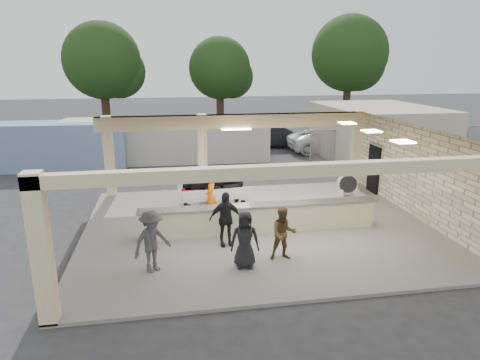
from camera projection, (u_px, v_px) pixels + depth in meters
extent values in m
plane|color=#2C2C2F|center=(257.00, 229.00, 15.20)|extent=(120.00, 120.00, 0.00)
cube|color=slate|center=(257.00, 227.00, 15.18)|extent=(12.00, 10.00, 0.10)
cube|color=beige|center=(258.00, 131.00, 14.27)|extent=(12.00, 10.00, 0.02)
cube|color=beige|center=(417.00, 174.00, 15.72)|extent=(0.02, 10.00, 3.50)
cube|color=black|center=(374.00, 169.00, 18.91)|extent=(0.10, 0.95, 2.10)
cube|color=beige|center=(236.00, 121.00, 18.86)|extent=(12.00, 0.50, 0.60)
cube|color=beige|center=(303.00, 170.00, 9.70)|extent=(12.00, 0.30, 0.30)
cube|color=beige|center=(109.00, 157.00, 18.33)|extent=(0.40, 0.40, 3.50)
cube|color=beige|center=(202.00, 153.00, 18.98)|extent=(0.40, 0.40, 3.50)
cube|color=beige|center=(356.00, 148.00, 20.23)|extent=(0.40, 0.40, 3.50)
cube|color=beige|center=(41.00, 250.00, 9.21)|extent=(0.40, 0.40, 3.50)
cube|color=white|center=(236.00, 129.00, 18.70)|extent=(1.30, 0.12, 0.06)
cube|color=#FFEABF|center=(347.00, 123.00, 16.32)|extent=(0.55, 0.55, 0.04)
cube|color=#FFEABF|center=(371.00, 131.00, 14.42)|extent=(0.55, 0.55, 0.04)
cube|color=#FFEABF|center=(403.00, 142.00, 12.52)|extent=(0.55, 0.55, 0.04)
cube|color=beige|center=(260.00, 219.00, 14.58)|extent=(8.00, 0.50, 0.90)
cube|color=#B7B7BC|center=(261.00, 205.00, 14.44)|extent=(8.20, 0.58, 0.06)
cube|color=white|center=(214.00, 193.00, 16.88)|extent=(2.78, 1.79, 0.13)
cylinder|color=black|center=(189.00, 210.00, 16.19)|extent=(0.16, 0.43, 0.43)
cylinder|color=black|center=(185.00, 201.00, 17.29)|extent=(0.16, 0.43, 0.43)
cylinder|color=black|center=(243.00, 205.00, 16.69)|extent=(0.16, 0.43, 0.43)
cylinder|color=black|center=(236.00, 197.00, 17.79)|extent=(0.16, 0.43, 0.43)
cube|color=white|center=(210.00, 182.00, 17.56)|extent=(2.66, 0.25, 0.32)
cube|color=white|center=(217.00, 193.00, 16.07)|extent=(2.66, 0.25, 0.32)
cube|color=black|center=(193.00, 192.00, 16.32)|extent=(0.65, 0.45, 0.28)
cube|color=black|center=(212.00, 190.00, 16.50)|extent=(0.65, 0.45, 0.28)
cube|color=black|center=(231.00, 189.00, 16.67)|extent=(0.65, 0.45, 0.28)
cube|color=black|center=(191.00, 187.00, 16.92)|extent=(0.65, 0.45, 0.28)
cube|color=black|center=(209.00, 186.00, 17.09)|extent=(0.65, 0.45, 0.28)
cube|color=black|center=(228.00, 185.00, 17.27)|extent=(0.65, 0.45, 0.28)
cube|color=black|center=(198.00, 183.00, 16.40)|extent=(0.65, 0.45, 0.28)
cube|color=black|center=(216.00, 181.00, 16.77)|extent=(0.65, 0.45, 0.28)
cube|color=black|center=(228.00, 178.00, 17.09)|extent=(0.65, 0.45, 0.28)
cube|color=black|center=(201.00, 179.00, 16.94)|extent=(0.65, 0.45, 0.28)
cube|color=black|center=(208.00, 174.00, 16.62)|extent=(0.65, 0.45, 0.28)
cube|color=black|center=(223.00, 172.00, 16.87)|extent=(0.65, 0.45, 0.28)
cube|color=#590F0C|center=(191.00, 193.00, 16.20)|extent=(0.65, 0.45, 0.28)
cube|color=black|center=(235.00, 184.00, 17.35)|extent=(0.65, 0.45, 0.28)
cube|color=black|center=(211.00, 178.00, 17.14)|extent=(0.65, 0.45, 0.28)
cube|color=black|center=(200.00, 175.00, 16.44)|extent=(0.65, 0.45, 0.28)
cylinder|color=white|center=(347.00, 183.00, 18.59)|extent=(0.90, 0.44, 0.87)
cylinder|color=black|center=(347.00, 183.00, 18.59)|extent=(0.82, 0.46, 0.77)
cube|color=white|center=(341.00, 192.00, 18.64)|extent=(0.06, 0.48, 0.29)
cube|color=white|center=(353.00, 191.00, 18.74)|extent=(0.06, 0.48, 0.29)
imported|color=orange|center=(211.00, 196.00, 15.99)|extent=(0.45, 0.64, 1.58)
imported|color=brown|center=(283.00, 234.00, 12.45)|extent=(0.80, 0.39, 1.59)
imported|color=black|center=(225.00, 219.00, 13.39)|extent=(1.07, 0.50, 1.76)
imported|color=#434348|center=(152.00, 241.00, 11.69)|extent=(1.16, 0.99, 1.77)
imported|color=black|center=(245.00, 240.00, 11.95)|extent=(0.84, 0.42, 1.65)
imported|color=white|center=(329.00, 140.00, 28.12)|extent=(5.32, 2.57, 1.51)
imported|color=white|center=(367.00, 135.00, 30.22)|extent=(5.08, 2.82, 1.52)
imported|color=black|center=(278.00, 136.00, 29.62)|extent=(4.76, 1.97, 1.55)
cube|color=#B9B9B4|center=(168.00, 140.00, 25.22)|extent=(11.89, 2.70, 2.56)
cube|color=#708DB4|center=(36.00, 146.00, 23.44)|extent=(9.87, 2.77, 2.54)
cylinder|color=gray|center=(310.00, 148.00, 24.30)|extent=(0.06, 0.06, 2.00)
cylinder|color=gray|center=(344.00, 147.00, 24.63)|extent=(0.06, 0.06, 2.00)
cylinder|color=gray|center=(376.00, 146.00, 24.96)|extent=(0.06, 0.06, 2.00)
cylinder|color=gray|center=(407.00, 145.00, 25.29)|extent=(0.06, 0.06, 2.00)
cylinder|color=gray|center=(438.00, 144.00, 25.61)|extent=(0.06, 0.06, 2.00)
cylinder|color=gray|center=(468.00, 143.00, 25.94)|extent=(0.06, 0.06, 2.00)
cube|color=gray|center=(407.00, 145.00, 25.29)|extent=(12.00, 0.02, 2.00)
cylinder|color=gray|center=(409.00, 128.00, 25.02)|extent=(12.00, 0.05, 0.05)
cylinder|color=#382619|center=(106.00, 105.00, 36.08)|extent=(0.70, 0.70, 4.50)
sphere|color=black|center=(102.00, 60.00, 35.12)|extent=(6.30, 6.30, 6.30)
sphere|color=black|center=(119.00, 72.00, 36.13)|extent=(4.50, 4.50, 4.50)
cylinder|color=#382619|center=(220.00, 104.00, 39.69)|extent=(0.70, 0.70, 4.00)
sphere|color=black|center=(220.00, 68.00, 38.84)|extent=(5.60, 5.60, 5.60)
sphere|color=black|center=(232.00, 77.00, 39.82)|extent=(4.00, 4.00, 4.00)
cylinder|color=#382619|center=(347.00, 97.00, 40.58)|extent=(0.70, 0.70, 5.00)
sphere|color=black|center=(350.00, 53.00, 39.51)|extent=(7.00, 7.00, 7.00)
sphere|color=black|center=(358.00, 65.00, 40.54)|extent=(5.00, 5.00, 5.00)
cube|color=beige|center=(377.00, 133.00, 25.83)|extent=(6.00, 8.00, 3.20)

